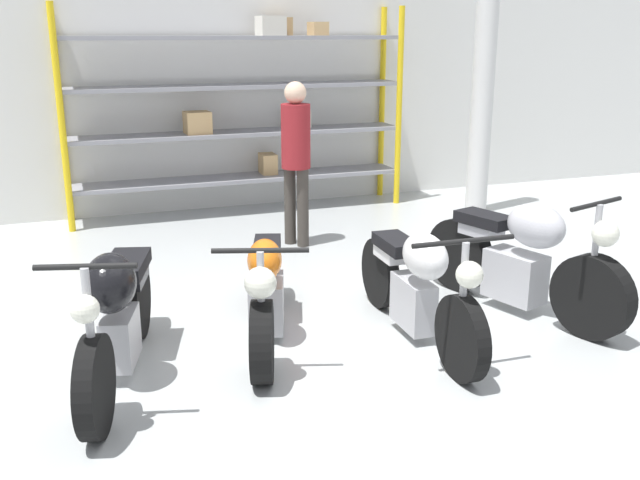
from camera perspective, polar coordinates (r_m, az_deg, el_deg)
name	(u,v)px	position (r m, az deg, el deg)	size (l,w,h in m)	color
ground_plane	(337,339)	(5.64, 1.40, -7.92)	(30.00, 30.00, 0.00)	#B2B7B7
back_wall	(208,73)	(9.66, -8.92, 13.07)	(30.00, 0.08, 3.60)	white
shelving_rack	(242,106)	(9.42, -6.24, 10.62)	(4.41, 0.63, 2.64)	yellow
support_pillar	(484,74)	(9.54, 12.98, 12.82)	(0.28, 0.28, 3.60)	silver
motorcycle_black	(117,312)	(5.05, -15.93, -5.58)	(0.80, 2.03, 1.06)	black
motorcycle_orange	(266,290)	(5.54, -4.35, -3.97)	(0.92, 2.03, 0.94)	black
motorcycle_white	(417,283)	(5.53, 7.80, -3.46)	(0.75, 2.06, 1.00)	black
motorcycle_silver	(522,259)	(6.25, 15.86, -1.48)	(0.86, 2.01, 1.09)	black
person_browsing	(296,150)	(7.84, -1.94, 7.21)	(0.45, 0.45, 1.81)	#38332D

